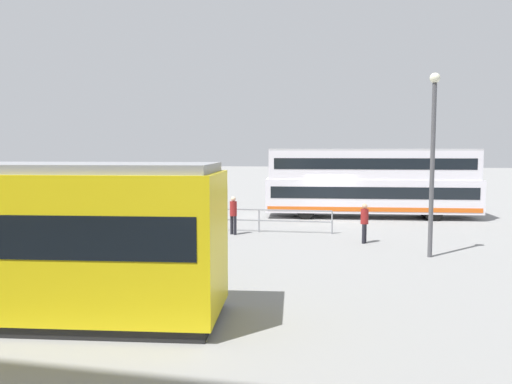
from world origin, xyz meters
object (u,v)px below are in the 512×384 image
object	(u,v)px
pedestrian_near_railing	(233,212)
pedestrian_crossing	(364,221)
double_decker_bus	(371,182)
info_sign	(155,196)
street_lamp	(433,150)

from	to	relation	value
pedestrian_near_railing	pedestrian_crossing	world-z (taller)	pedestrian_near_railing
double_decker_bus	pedestrian_near_railing	world-z (taller)	double_decker_bus
double_decker_bus	pedestrian_crossing	size ratio (longest dim) A/B	7.25
pedestrian_near_railing	pedestrian_crossing	distance (m)	5.89
pedestrian_crossing	info_sign	world-z (taller)	info_sign
double_decker_bus	pedestrian_near_railing	distance (m)	9.46
pedestrian_near_railing	street_lamp	xyz separation A→B (m)	(-8.00, 3.48, 2.84)
info_sign	street_lamp	distance (m)	13.11
pedestrian_crossing	info_sign	size ratio (longest dim) A/B	0.71
pedestrian_near_railing	street_lamp	bearing A→B (deg)	156.48
info_sign	street_lamp	world-z (taller)	street_lamp
double_decker_bus	info_sign	bearing A→B (deg)	29.21
info_sign	street_lamp	bearing A→B (deg)	159.71
street_lamp	double_decker_bus	bearing A→B (deg)	-81.31
double_decker_bus	pedestrian_crossing	world-z (taller)	double_decker_bus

